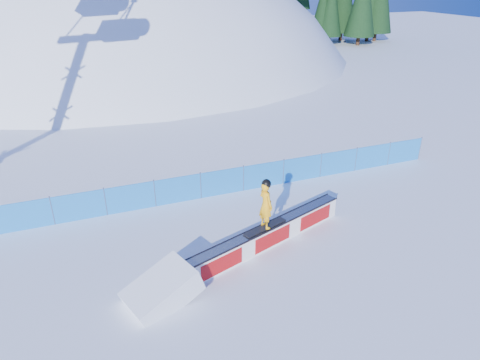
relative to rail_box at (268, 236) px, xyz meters
name	(u,v)px	position (x,y,z in m)	size (l,w,h in m)	color
ground	(264,249)	(-0.23, -0.13, -0.42)	(160.00, 160.00, 0.00)	white
snow_hill	(135,191)	(-0.23, 41.87, -18.42)	(64.00, 64.00, 64.00)	white
safety_fence	(222,182)	(-0.23, 4.37, 0.19)	(22.05, 0.05, 1.30)	blue
rail_box	(268,236)	(0.00, 0.00, 0.00)	(6.84, 2.73, 0.85)	white
snow_ramp	(163,299)	(-4.18, -1.41, -0.42)	(2.11, 1.41, 0.79)	white
snowboarder	(266,205)	(-0.17, -0.06, 1.36)	(1.81, 0.89, 1.88)	black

